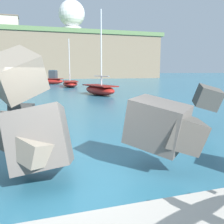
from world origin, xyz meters
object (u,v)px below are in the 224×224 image
(boat_mid_centre, at_px, (52,80))
(boat_mid_right, at_px, (100,89))
(boat_near_centre, at_px, (70,84))
(station_building_central, at_px, (10,24))
(radar_dome, at_px, (72,16))

(boat_mid_centre, relative_size, boat_mid_right, 0.56)
(boat_near_centre, relative_size, boat_mid_right, 0.87)
(station_building_central, bearing_deg, boat_near_centre, -76.83)
(boat_mid_centre, height_order, station_building_central, station_building_central)
(boat_near_centre, distance_m, station_building_central, 52.12)
(boat_mid_centre, distance_m, radar_dome, 48.14)
(boat_near_centre, distance_m, boat_mid_right, 13.47)
(radar_dome, relative_size, station_building_central, 1.93)
(boat_near_centre, xyz_separation_m, radar_dome, (8.35, 50.94, 20.14))
(boat_mid_right, bearing_deg, radar_dome, 83.51)
(boat_mid_centre, xyz_separation_m, station_building_central, (-9.24, 39.94, 15.78))
(boat_mid_centre, height_order, boat_mid_right, boat_mid_right)
(boat_near_centre, height_order, radar_dome, radar_dome)
(boat_near_centre, xyz_separation_m, boat_mid_right, (1.03, -13.44, 0.07))
(boat_near_centre, xyz_separation_m, station_building_central, (-11.30, 48.28, 16.05))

